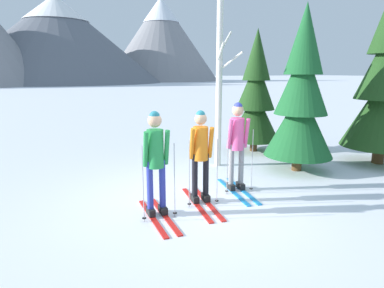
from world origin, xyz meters
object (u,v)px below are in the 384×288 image
at_px(skier_in_pink, 237,142).
at_px(birch_tree_tall, 219,84).
at_px(skier_in_green, 156,159).
at_px(pine_tree_mid, 256,97).
at_px(pine_tree_near, 301,97).
at_px(skier_in_orange, 201,153).

height_order(skier_in_pink, birch_tree_tall, birch_tree_tall).
xyz_separation_m(skier_in_green, birch_tree_tall, (2.42, 2.39, 1.13)).
distance_m(pine_tree_mid, birch_tree_tall, 2.13).
bearing_deg(birch_tree_tall, pine_tree_near, -35.56).
relative_size(skier_in_green, skier_in_orange, 1.03).
bearing_deg(pine_tree_mid, skier_in_green, -140.80).
bearing_deg(skier_in_green, birch_tree_tall, 44.59).
bearing_deg(skier_in_green, pine_tree_near, 16.79).
bearing_deg(skier_in_orange, skier_in_green, -165.31).
bearing_deg(skier_in_pink, birch_tree_tall, 74.12).
relative_size(skier_in_pink, pine_tree_near, 0.46).
relative_size(skier_in_orange, pine_tree_near, 0.44).
relative_size(skier_in_green, birch_tree_tall, 0.43).
bearing_deg(skier_in_pink, skier_in_orange, -161.67).
relative_size(skier_in_orange, pine_tree_mid, 0.47).
height_order(skier_in_orange, pine_tree_mid, pine_tree_mid).
height_order(skier_in_green, skier_in_pink, skier_in_pink).
distance_m(skier_in_green, birch_tree_tall, 3.58).
height_order(skier_in_orange, skier_in_pink, skier_in_pink).
height_order(pine_tree_mid, birch_tree_tall, birch_tree_tall).
height_order(pine_tree_near, pine_tree_mid, pine_tree_near).
distance_m(skier_in_orange, pine_tree_mid, 4.63).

